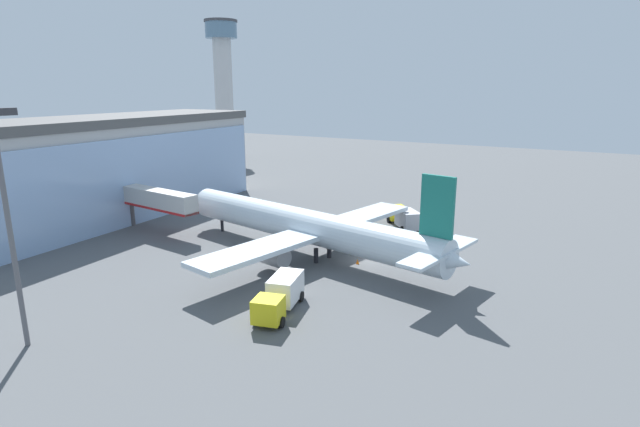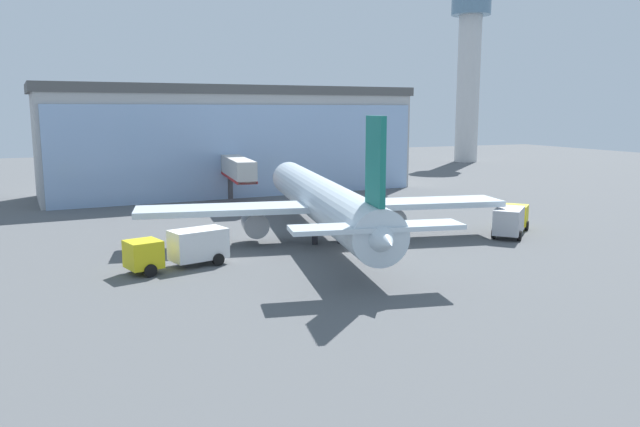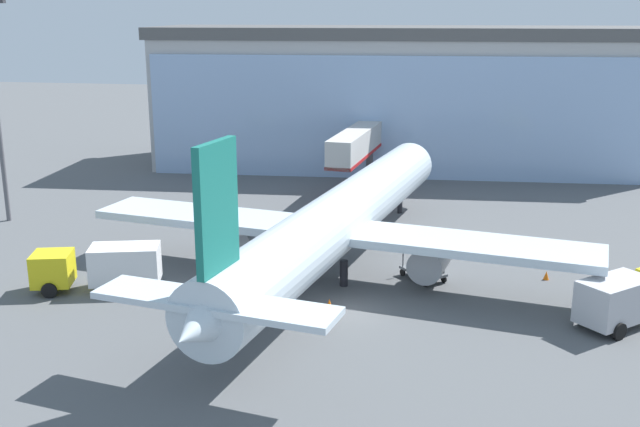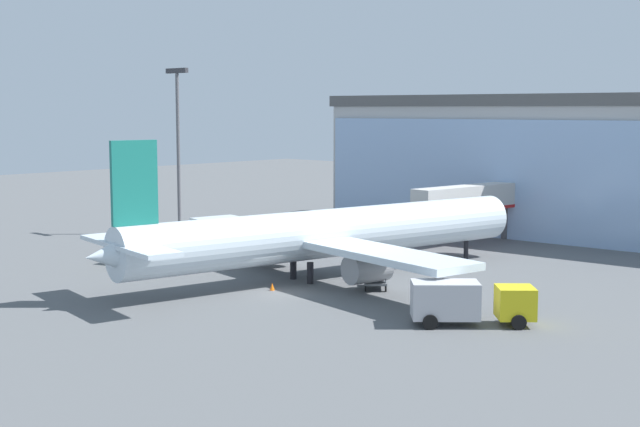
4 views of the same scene
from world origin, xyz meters
name	(u,v)px [view 2 (image 2 of 4)]	position (x,y,z in m)	size (l,w,h in m)	color
ground	(367,253)	(0.00, 0.00, 0.00)	(240.00, 240.00, 0.00)	#545659
terminal_building	(231,139)	(0.01, 41.02, 7.19)	(51.25, 17.08, 14.39)	#ADADAD
jet_bridge	(236,169)	(-2.72, 28.63, 4.29)	(3.74, 14.53, 5.66)	beige
control_tower	(469,64)	(60.12, 70.01, 20.86)	(8.64, 8.64, 35.51)	silver
airplane	(322,201)	(-1.16, 6.28, 3.40)	(31.81, 38.71, 10.90)	silver
catering_truck	(181,248)	(-14.47, 0.95, 1.47)	(7.62, 4.01, 2.65)	yellow
fuel_truck	(511,219)	(15.28, 1.23, 1.47)	(6.87, 6.55, 2.65)	yellow
baggage_cart	(378,229)	(4.20, 5.94, 0.50)	(3.04, 3.16, 1.50)	slate
safety_cone_nose	(356,249)	(-0.75, 0.36, 0.28)	(0.36, 0.36, 0.55)	orange
safety_cone_wingtip	(440,224)	(11.70, 7.16, 0.28)	(0.36, 0.36, 0.55)	orange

